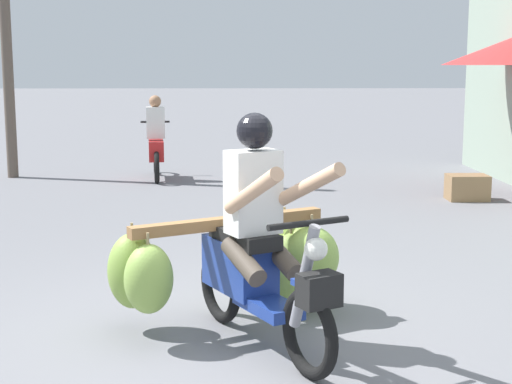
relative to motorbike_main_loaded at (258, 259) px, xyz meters
The scene contains 4 objects.
ground_plane 0.75m from the motorbike_main_loaded, 117.40° to the right, with size 120.00×120.00×0.00m, color slate.
motorbike_main_loaded is the anchor object (origin of this frame).
motorbike_distant_ahead_left 7.58m from the motorbike_main_loaded, 101.15° to the left, with size 0.50×1.62×1.40m.
produce_crate 6.13m from the motorbike_main_loaded, 59.19° to the left, with size 0.56×0.40×0.36m, color olive.
Camera 1 is at (0.08, -4.91, 1.88)m, focal length 54.06 mm.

